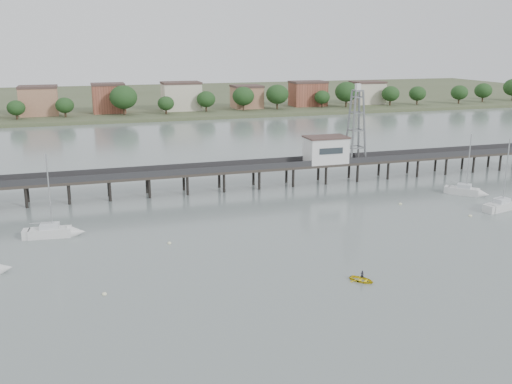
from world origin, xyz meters
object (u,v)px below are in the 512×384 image
at_px(sailboat_b, 59,232).
at_px(yellow_dinghy, 362,281).
at_px(sailboat_e, 470,192).
at_px(lattice_tower, 356,126).
at_px(pier, 204,172).
at_px(sailboat_d, 505,205).

relative_size(sailboat_b, yellow_dinghy, 4.35).
height_order(sailboat_e, yellow_dinghy, sailboat_e).
bearing_deg(lattice_tower, pier, -180.00).
height_order(lattice_tower, sailboat_b, lattice_tower).
xyz_separation_m(pier, sailboat_b, (-25.74, -19.11, -3.15)).
xyz_separation_m(pier, yellow_dinghy, (8.80, -46.89, -3.79)).
distance_m(pier, yellow_dinghy, 47.86).
bearing_deg(pier, sailboat_b, -143.41).
bearing_deg(sailboat_b, yellow_dinghy, -33.11).
bearing_deg(sailboat_d, yellow_dinghy, -166.91).
bearing_deg(lattice_tower, sailboat_b, -161.54).
relative_size(sailboat_e, sailboat_b, 0.92).
relative_size(sailboat_d, sailboat_b, 0.98).
relative_size(pier, yellow_dinghy, 50.08).
xyz_separation_m(lattice_tower, sailboat_d, (14.77, -26.89, -10.46)).
bearing_deg(pier, yellow_dinghy, -79.37).
xyz_separation_m(lattice_tower, sailboat_e, (14.77, -17.57, -10.45)).
relative_size(sailboat_e, yellow_dinghy, 3.99).
bearing_deg(sailboat_d, pier, 134.83).
height_order(pier, sailboat_b, sailboat_b).
distance_m(lattice_tower, yellow_dinghy, 53.27).
distance_m(pier, sailboat_e, 49.59).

